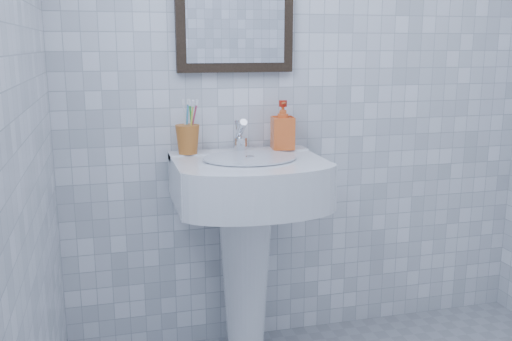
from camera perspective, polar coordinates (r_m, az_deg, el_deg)
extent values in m
cube|color=white|center=(2.58, 5.28, 10.08)|extent=(2.20, 0.02, 2.50)
cone|color=white|center=(2.50, -1.06, -10.65)|extent=(0.23, 0.23, 0.75)
cube|color=white|center=(2.31, -0.80, -1.00)|extent=(0.60, 0.43, 0.18)
cube|color=white|center=(2.45, -1.73, 1.69)|extent=(0.60, 0.11, 0.03)
cylinder|color=silver|center=(2.26, -0.61, 1.29)|extent=(0.37, 0.37, 0.01)
cylinder|color=silver|center=(2.42, -1.59, 2.63)|extent=(0.06, 0.06, 0.06)
cylinder|color=silver|center=(2.39, -1.51, 4.22)|extent=(0.03, 0.11, 0.09)
cylinder|color=silver|center=(2.43, -1.72, 3.80)|extent=(0.04, 0.06, 0.11)
imported|color=red|center=(2.46, 2.69, 4.55)|extent=(0.10, 0.11, 0.21)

